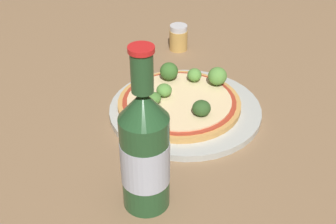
# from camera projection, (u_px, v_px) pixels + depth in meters

# --- Properties ---
(ground_plane) EXTENTS (3.00, 3.00, 0.00)m
(ground_plane) POSITION_uv_depth(u_px,v_px,m) (200.00, 116.00, 0.84)
(ground_plane) COLOR #846647
(plate) EXTENTS (0.27, 0.27, 0.01)m
(plate) POSITION_uv_depth(u_px,v_px,m) (185.00, 110.00, 0.85)
(plate) COLOR #B2B7B2
(plate) RESTS_ON ground_plane
(pizza) EXTENTS (0.22, 0.22, 0.01)m
(pizza) POSITION_uv_depth(u_px,v_px,m) (179.00, 103.00, 0.84)
(pizza) COLOR tan
(pizza) RESTS_ON plate
(broccoli_floret_0) EXTENTS (0.03, 0.03, 0.02)m
(broccoli_floret_0) POSITION_uv_depth(u_px,v_px,m) (154.00, 98.00, 0.82)
(broccoli_floret_0) COLOR #6B8E51
(broccoli_floret_0) RESTS_ON pizza
(broccoli_floret_1) EXTENTS (0.03, 0.03, 0.03)m
(broccoli_floret_1) POSITION_uv_depth(u_px,v_px,m) (201.00, 108.00, 0.79)
(broccoli_floret_1) COLOR #6B8E51
(broccoli_floret_1) RESTS_ON pizza
(broccoli_floret_2) EXTENTS (0.03, 0.03, 0.04)m
(broccoli_floret_2) POSITION_uv_depth(u_px,v_px,m) (169.00, 71.00, 0.88)
(broccoli_floret_2) COLOR #6B8E51
(broccoli_floret_2) RESTS_ON pizza
(broccoli_floret_3) EXTENTS (0.03, 0.03, 0.03)m
(broccoli_floret_3) POSITION_uv_depth(u_px,v_px,m) (194.00, 75.00, 0.88)
(broccoli_floret_3) COLOR #6B8E51
(broccoli_floret_3) RESTS_ON pizza
(broccoli_floret_4) EXTENTS (0.04, 0.04, 0.04)m
(broccoli_floret_4) POSITION_uv_depth(u_px,v_px,m) (217.00, 76.00, 0.87)
(broccoli_floret_4) COLOR #6B8E51
(broccoli_floret_4) RESTS_ON pizza
(broccoli_floret_5) EXTENTS (0.03, 0.03, 0.02)m
(broccoli_floret_5) POSITION_uv_depth(u_px,v_px,m) (164.00, 90.00, 0.84)
(broccoli_floret_5) COLOR #6B8E51
(broccoli_floret_5) RESTS_ON pizza
(beer_bottle) EXTENTS (0.07, 0.07, 0.24)m
(beer_bottle) POSITION_uv_depth(u_px,v_px,m) (145.00, 150.00, 0.61)
(beer_bottle) COLOR #234C28
(beer_bottle) RESTS_ON ground_plane
(pepper_shaker) EXTENTS (0.04, 0.04, 0.06)m
(pepper_shaker) POSITION_uv_depth(u_px,v_px,m) (178.00, 38.00, 1.04)
(pepper_shaker) COLOR tan
(pepper_shaker) RESTS_ON ground_plane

